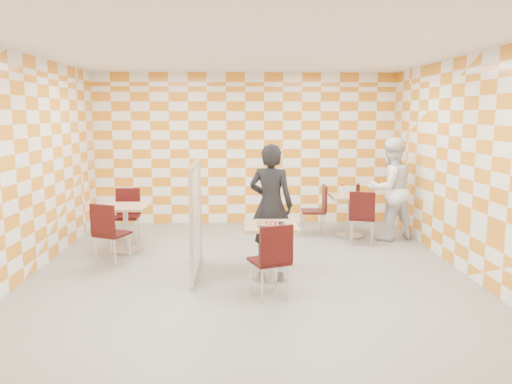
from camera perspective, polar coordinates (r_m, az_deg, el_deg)
room_shell at (r=7.06m, az=-0.91°, el=3.24°), size 7.00×7.00×7.00m
main_table at (r=6.68m, az=1.71°, el=-5.75°), size 0.70×0.70×0.75m
second_table at (r=9.14m, az=10.69°, el=-1.88°), size 0.70×0.70×0.75m
empty_table at (r=8.28m, az=-14.68°, el=-3.15°), size 0.70×0.70×0.75m
chair_main_front at (r=5.94m, az=1.90°, el=-7.26°), size 0.55×0.55×0.92m
chair_second_front at (r=8.57m, az=12.06°, el=-2.41°), size 0.53×0.54×0.92m
chair_second_side at (r=9.10m, az=7.17°, el=-1.62°), size 0.45×0.44×0.92m
chair_empty_near at (r=7.57m, az=-16.57°, el=-4.09°), size 0.56×0.57×0.92m
chair_empty_far at (r=8.89m, az=-14.50°, el=-2.08°), size 0.43×0.44×0.92m
partition at (r=6.86m, az=-6.89°, el=-3.00°), size 0.08×1.38×1.55m
man_dark at (r=7.26m, az=1.71°, el=-1.47°), size 0.75×0.61×1.78m
man_white at (r=9.02m, az=15.07°, el=0.32°), size 1.05×0.93×1.80m
pizza_on_foil at (r=6.60m, az=1.73°, el=-3.61°), size 0.40×0.40×0.04m
sport_bottle at (r=9.11m, az=9.83°, el=0.21°), size 0.06×0.06×0.20m
soda_bottle at (r=9.13m, az=11.57°, el=0.27°), size 0.07×0.07×0.23m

